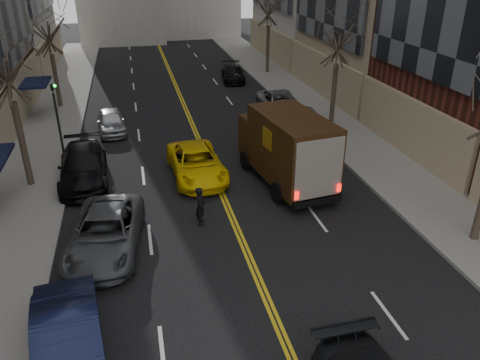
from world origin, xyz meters
name	(u,v)px	position (x,y,z in m)	size (l,w,h in m)	color
sidewalk_left	(47,135)	(-9.00, 27.00, 0.07)	(4.00, 66.00, 0.15)	slate
sidewalk_right	(322,115)	(9.00, 27.00, 0.07)	(4.00, 66.00, 0.15)	slate
tree_lf_mid	(1,46)	(-8.80, 20.00, 6.60)	(3.20, 3.20, 8.91)	#382D23
tree_lf_far	(46,21)	(-8.80, 33.00, 6.02)	(3.20, 3.20, 8.12)	#382D23
tree_rt_mid	(340,27)	(8.80, 25.00, 6.17)	(3.20, 3.20, 8.32)	#382D23
traffic_signal	(57,116)	(-7.39, 22.00, 2.82)	(0.29, 0.26, 4.70)	black
ups_truck	(286,149)	(3.24, 17.61, 1.80)	(3.33, 6.78, 3.57)	black
taxi	(197,163)	(-0.85, 19.27, 0.73)	(2.43, 5.27, 1.47)	yellow
pedestrian	(201,206)	(-1.35, 14.72, 0.83)	(0.61, 0.40, 1.66)	black
parked_lf_b	(69,345)	(-5.90, 8.08, 0.82)	(1.73, 4.96, 1.64)	#101534
parked_lf_c	(106,233)	(-5.10, 13.65, 0.74)	(2.47, 5.36, 1.49)	#46494D
parked_lf_d	(83,166)	(-6.30, 20.01, 0.80)	(2.23, 5.48, 1.59)	black
parked_lf_e	(111,121)	(-5.10, 26.97, 0.69)	(1.62, 4.03, 1.37)	#A0A2A8
parked_rt_a	(302,124)	(6.30, 23.65, 0.77)	(1.62, 4.65, 1.53)	#4C4E53
parked_rt_b	(281,104)	(6.30, 27.93, 0.76)	(2.51, 5.45, 1.51)	#929499
parked_rt_c	(233,73)	(5.10, 38.01, 0.67)	(1.87, 4.61, 1.34)	black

